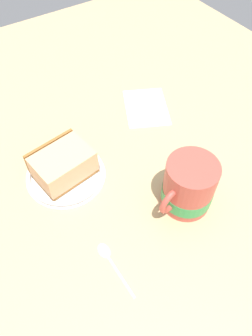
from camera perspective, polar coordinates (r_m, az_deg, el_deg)
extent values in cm
cube|color=tan|center=(69.84, -3.26, 1.54)|extent=(127.57, 127.57, 2.48)
cylinder|color=white|center=(66.47, -10.71, -1.02)|extent=(16.02, 16.02, 0.68)
torus|color=white|center=(65.86, -10.81, -0.61)|extent=(15.63, 15.63, 0.88)
cube|color=#9E662D|center=(65.97, -10.80, -0.69)|extent=(12.10, 9.30, 0.60)
cube|color=#EAB27F|center=(63.78, -11.17, 0.85)|extent=(12.10, 9.30, 5.06)
cube|color=#9E662D|center=(66.33, -13.21, 2.96)|extent=(11.07, 2.19, 5.06)
cylinder|color=#BF4C3F|center=(58.70, 11.10, -2.99)|extent=(9.28, 9.28, 10.65)
cylinder|color=green|center=(60.62, 10.76, -4.27)|extent=(9.47, 9.47, 2.81)
cylinder|color=#47230F|center=(56.50, 11.53, -1.37)|extent=(8.17, 8.17, 0.40)
torus|color=#BF4C3F|center=(56.41, 8.10, -5.66)|extent=(5.83, 2.02, 5.73)
ellipsoid|color=silver|center=(57.10, -3.95, -14.24)|extent=(2.01, 3.00, 0.80)
cylinder|color=silver|center=(55.42, -0.86, -18.72)|extent=(0.51, 8.04, 0.50)
cube|color=white|center=(79.38, 3.59, 10.77)|extent=(14.83, 16.37, 0.60)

